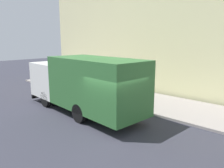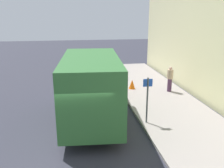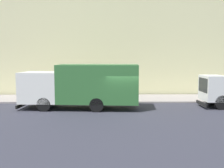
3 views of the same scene
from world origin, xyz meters
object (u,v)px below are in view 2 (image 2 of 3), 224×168
large_utility_truck (91,82)px  pedestrian_walking (170,79)px  street_sign_post (147,96)px  traffic_cone_orange (132,84)px

large_utility_truck → pedestrian_walking: large_utility_truck is taller
pedestrian_walking → street_sign_post: bearing=-166.3°
traffic_cone_orange → street_sign_post: (-0.61, -5.39, 1.01)m
large_utility_truck → street_sign_post: bearing=-31.7°
large_utility_truck → traffic_cone_orange: 4.92m
large_utility_truck → street_sign_post: large_utility_truck is taller
street_sign_post → pedestrian_walking: bearing=56.5°
large_utility_truck → pedestrian_walking: 6.04m
pedestrian_walking → traffic_cone_orange: pedestrian_walking is taller
large_utility_truck → traffic_cone_orange: bearing=53.8°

